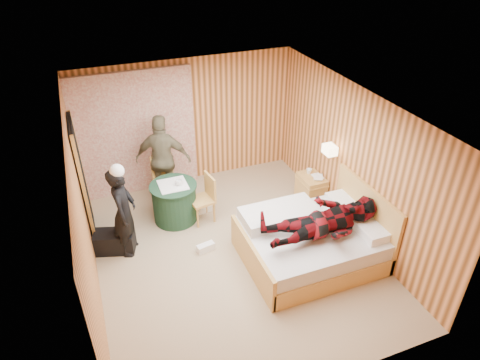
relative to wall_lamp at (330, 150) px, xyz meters
name	(u,v)px	position (x,y,z in m)	size (l,w,h in m)	color
floor	(233,253)	(-1.92, -0.45, -1.30)	(4.20, 5.00, 0.01)	tan
ceiling	(231,109)	(-1.92, -0.45, 1.20)	(4.20, 5.00, 0.01)	silver
wall_back	(188,122)	(-1.92, 2.05, -0.05)	(4.20, 0.02, 2.50)	#F59D5E
wall_left	(83,220)	(-4.02, -0.45, -0.05)	(0.02, 5.00, 2.50)	#F59D5E
wall_right	(354,163)	(0.18, -0.45, -0.05)	(0.02, 5.00, 2.50)	#F59D5E
curtain	(137,134)	(-2.92, 1.98, -0.10)	(2.20, 0.08, 2.40)	silver
doorway	(83,181)	(-3.98, 0.95, -0.28)	(0.06, 0.90, 2.05)	black
wall_lamp	(330,150)	(0.00, 0.00, 0.00)	(0.26, 0.24, 0.16)	gold
bed	(312,241)	(-0.80, -0.97, -0.98)	(2.04, 1.61, 1.11)	#E2AE5C
nightstand	(311,189)	(-0.04, 0.40, -1.02)	(0.42, 0.57, 0.55)	#E2AE5C
round_table	(175,202)	(-2.56, 0.78, -0.93)	(0.82, 0.82, 0.73)	#1D402A
chair_far	(165,176)	(-2.58, 1.43, -0.76)	(0.48, 0.48, 0.93)	#E2AE5C
chair_near	(205,195)	(-2.05, 0.59, -0.79)	(0.45, 0.45, 0.88)	#E2AE5C
duffel_bag	(115,242)	(-3.69, 0.30, -1.12)	(0.63, 0.33, 0.36)	black
sneaker_left	(203,209)	(-2.04, 0.80, -1.24)	(0.28, 0.11, 0.13)	white
sneaker_right	(206,247)	(-2.32, -0.24, -1.24)	(0.29, 0.12, 0.13)	white
woman_standing	(124,212)	(-3.47, 0.22, -0.54)	(0.56, 0.37, 1.53)	black
man_at_table	(163,160)	(-2.56, 1.47, -0.44)	(1.01, 0.42, 1.72)	#6C6448
man_on_bed	(325,214)	(-0.77, -1.20, -0.32)	(1.77, 0.67, 0.86)	#62090E
book_lower	(314,178)	(-0.04, 0.35, -0.74)	(0.17, 0.22, 0.02)	white
book_upper	(314,177)	(-0.04, 0.35, -0.72)	(0.16, 0.22, 0.02)	white
cup_nightstand	(309,171)	(-0.04, 0.53, -0.71)	(0.10, 0.10, 0.09)	white
cup_table	(179,183)	(-2.46, 0.73, -0.52)	(0.12, 0.12, 0.10)	white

